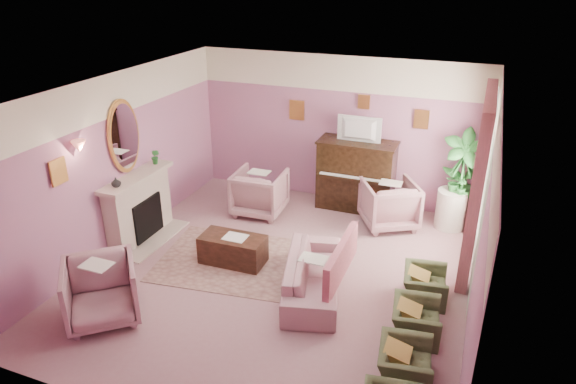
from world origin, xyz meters
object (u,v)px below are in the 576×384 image
(olive_chair_c, at_px, (416,315))
(floral_armchair_right, at_px, (389,202))
(olive_chair_b, at_px, (405,359))
(floral_armchair_front, at_px, (101,289))
(floral_armchair_left, at_px, (260,190))
(sofa, at_px, (313,268))
(side_table, at_px, (451,209))
(coffee_table, at_px, (233,250))
(piano, at_px, (356,176))
(television, at_px, (358,128))
(olive_chair_d, at_px, (425,281))

(olive_chair_c, bearing_deg, floral_armchair_right, 107.63)
(floral_armchair_right, bearing_deg, olive_chair_b, -76.15)
(floral_armchair_front, distance_m, olive_chair_c, 4.04)
(floral_armchair_left, xyz_separation_m, floral_armchair_right, (2.34, 0.37, 0.00))
(sofa, bearing_deg, side_table, 59.08)
(floral_armchair_front, xyz_separation_m, side_table, (4.00, 4.32, -0.11))
(coffee_table, bearing_deg, piano, 64.18)
(piano, distance_m, side_table, 1.81)
(television, bearing_deg, floral_armchair_right, -31.41)
(television, xyz_separation_m, side_table, (1.77, -0.12, -1.25))
(olive_chair_c, height_order, side_table, side_table)
(piano, bearing_deg, sofa, -87.30)
(floral_armchair_right, relative_size, side_table, 1.32)
(floral_armchair_left, relative_size, olive_chair_d, 1.36)
(piano, bearing_deg, floral_armchair_left, -151.35)
(coffee_table, distance_m, olive_chair_c, 3.00)
(television, bearing_deg, olive_chair_c, -63.48)
(floral_armchair_left, height_order, olive_chair_b, floral_armchair_left)
(floral_armchair_right, relative_size, olive_chair_d, 1.36)
(floral_armchair_front, bearing_deg, side_table, 47.19)
(olive_chair_d, bearing_deg, piano, 123.07)
(floral_armchair_front, distance_m, side_table, 5.89)
(television, height_order, floral_armchair_left, television)
(olive_chair_c, height_order, olive_chair_d, same)
(olive_chair_b, height_order, olive_chair_d, same)
(floral_armchair_left, bearing_deg, sofa, -49.49)
(olive_chair_b, bearing_deg, piano, 111.54)
(piano, distance_m, television, 0.95)
(floral_armchair_front, relative_size, olive_chair_d, 1.36)
(piano, bearing_deg, olive_chair_c, -63.83)
(olive_chair_b, height_order, side_table, side_table)
(floral_armchair_left, xyz_separation_m, olive_chair_b, (3.24, -3.29, -0.17))
(floral_armchair_right, xyz_separation_m, olive_chair_b, (0.90, -3.66, -0.17))
(olive_chair_b, xyz_separation_m, olive_chair_c, (0.00, 0.82, 0.00))
(television, height_order, olive_chair_c, television)
(coffee_table, relative_size, floral_armchair_left, 1.08)
(floral_armchair_left, xyz_separation_m, olive_chair_c, (3.24, -2.47, -0.17))
(olive_chair_d, xyz_separation_m, side_table, (0.13, 2.35, 0.06))
(piano, bearing_deg, olive_chair_d, -56.93)
(olive_chair_b, xyz_separation_m, side_table, (0.13, 3.99, 0.06))
(sofa, bearing_deg, olive_chair_c, -16.22)
(coffee_table, xyz_separation_m, olive_chair_b, (2.92, -1.54, 0.07))
(side_table, bearing_deg, coffee_table, -141.14)
(floral_armchair_right, height_order, olive_chair_b, floral_armchair_right)
(floral_armchair_front, distance_m, olive_chair_b, 3.89)
(coffee_table, xyz_separation_m, olive_chair_d, (2.92, 0.10, 0.07))
(olive_chair_c, bearing_deg, olive_chair_d, 90.00)
(sofa, relative_size, side_table, 2.67)
(coffee_table, height_order, olive_chair_d, olive_chair_d)
(olive_chair_b, bearing_deg, coffee_table, 152.21)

